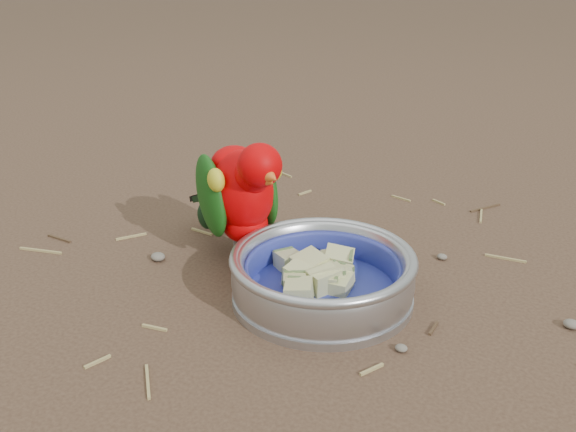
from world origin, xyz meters
The scene contains 6 objects.
ground centered at (0.00, 0.00, 0.00)m, with size 60.00×60.00×0.00m, color #4E3728.
food_bowl centered at (0.01, 0.07, 0.01)m, with size 0.22×0.22×0.02m, color #B2B2BA.
bowl_wall centered at (0.01, 0.07, 0.04)m, with size 0.22×0.22×0.04m, color #B2B2BA, non-canonical shape.
fruit_wedges centered at (0.01, 0.07, 0.03)m, with size 0.13×0.13×0.03m, color #C5C582, non-canonical shape.
lory_parrot centered at (-0.13, 0.11, 0.09)m, with size 0.10×0.21×0.17m, color #CD0002, non-canonical shape.
ground_debris centered at (-0.01, 0.05, 0.00)m, with size 0.90×0.80×0.01m, color tan, non-canonical shape.
Camera 1 is at (0.28, -0.54, 0.40)m, focal length 40.00 mm.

